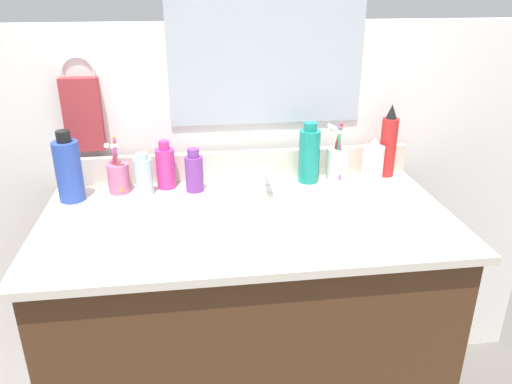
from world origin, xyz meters
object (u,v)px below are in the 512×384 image
(bottle_lotion_white, at_px, (373,162))
(cup_white_ceramic, at_px, (338,163))
(bottle_cream_purple, at_px, (194,172))
(cup_pink, at_px, (118,177))
(bottle_gel_clear, at_px, (144,175))
(hand_towel, at_px, (83,115))
(bottle_soap_pink, at_px, (166,167))
(bottle_spray_red, at_px, (388,144))
(faucet, at_px, (266,182))
(bottle_mouthwash_teal, at_px, (309,155))
(bottle_shampoo_blue, at_px, (68,170))

(bottle_lotion_white, distance_m, cup_white_ceramic, 0.11)
(bottle_lotion_white, bearing_deg, bottle_cream_purple, -179.52)
(cup_white_ceramic, relative_size, cup_pink, 1.09)
(bottle_gel_clear, height_order, cup_pink, cup_pink)
(hand_towel, bearing_deg, bottle_soap_pink, -15.83)
(bottle_soap_pink, relative_size, bottle_spray_red, 0.63)
(bottle_soap_pink, xyz_separation_m, bottle_spray_red, (0.71, 0.01, 0.04))
(hand_towel, relative_size, cup_white_ceramic, 1.17)
(faucet, relative_size, bottle_cream_purple, 1.20)
(bottle_soap_pink, distance_m, cup_white_ceramic, 0.54)
(bottle_lotion_white, relative_size, cup_white_ceramic, 0.75)
(bottle_gel_clear, height_order, cup_white_ceramic, cup_white_ceramic)
(bottle_mouthwash_teal, relative_size, cup_pink, 1.12)
(bottle_lotion_white, height_order, cup_pink, cup_pink)
(bottle_shampoo_blue, bearing_deg, bottle_lotion_white, 1.61)
(bottle_soap_pink, relative_size, bottle_cream_purple, 1.12)
(bottle_shampoo_blue, bearing_deg, bottle_cream_purple, 3.38)
(bottle_mouthwash_teal, bearing_deg, faucet, -159.08)
(bottle_cream_purple, height_order, bottle_spray_red, bottle_spray_red)
(hand_towel, xyz_separation_m, bottle_spray_red, (0.94, -0.06, -0.11))
(bottle_mouthwash_teal, relative_size, bottle_spray_red, 0.81)
(bottle_shampoo_blue, bearing_deg, bottle_soap_pink, 12.59)
(bottle_gel_clear, height_order, bottle_spray_red, bottle_spray_red)
(bottle_lotion_white, bearing_deg, cup_white_ceramic, 167.00)
(bottle_spray_red, bearing_deg, bottle_shampoo_blue, -176.01)
(hand_towel, bearing_deg, bottle_shampoo_blue, -104.82)
(hand_towel, height_order, bottle_soap_pink, hand_towel)
(bottle_soap_pink, distance_m, bottle_shampoo_blue, 0.28)
(bottle_gel_clear, bearing_deg, bottle_cream_purple, 2.22)
(cup_white_ceramic, distance_m, cup_pink, 0.68)
(bottle_shampoo_blue, relative_size, bottle_lotion_white, 1.48)
(bottle_shampoo_blue, xyz_separation_m, bottle_mouthwash_teal, (0.71, 0.05, -0.01))
(hand_towel, height_order, bottle_lotion_white, hand_towel)
(bottle_mouthwash_teal, height_order, cup_pink, bottle_mouthwash_teal)
(bottle_spray_red, distance_m, cup_pink, 0.85)
(bottle_gel_clear, bearing_deg, cup_pink, 161.24)
(bottle_gel_clear, height_order, bottle_cream_purple, bottle_cream_purple)
(faucet, distance_m, bottle_soap_pink, 0.31)
(hand_towel, height_order, bottle_gel_clear, hand_towel)
(bottle_mouthwash_teal, bearing_deg, bottle_spray_red, 3.91)
(bottle_mouthwash_teal, xyz_separation_m, cup_pink, (-0.58, -0.01, -0.04))
(cup_pink, bearing_deg, bottle_shampoo_blue, -162.37)
(bottle_gel_clear, distance_m, cup_white_ceramic, 0.60)
(bottle_gel_clear, bearing_deg, bottle_soap_pink, 35.36)
(hand_towel, xyz_separation_m, bottle_cream_purple, (0.32, -0.11, -0.16))
(faucet, xyz_separation_m, bottle_shampoo_blue, (-0.57, 0.00, 0.07))
(bottle_mouthwash_teal, bearing_deg, bottle_soap_pink, 178.71)
(faucet, xyz_separation_m, bottle_soap_pink, (-0.30, 0.07, 0.04))
(bottle_soap_pink, height_order, bottle_spray_red, bottle_spray_red)
(bottle_cream_purple, bearing_deg, cup_white_ceramic, 3.69)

